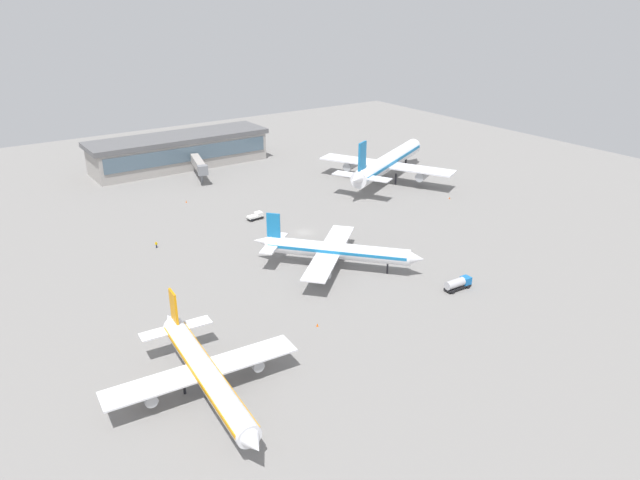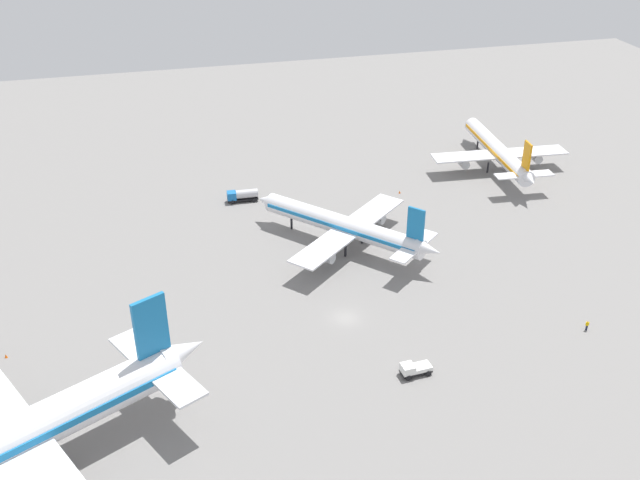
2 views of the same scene
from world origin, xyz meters
name	(u,v)px [view 1 (image 1 of 2)]	position (x,y,z in m)	size (l,w,h in m)	color
ground	(304,232)	(0.00, 0.00, 0.00)	(288.00, 288.00, 0.00)	gray
terminal_building	(180,150)	(1.86, -77.94, 5.72)	(63.14, 17.94, 11.23)	#9E9993
airplane_at_gate	(335,250)	(5.92, 21.88, 4.34)	(29.55, 31.90, 11.93)	white
airplane_taxiing	(388,162)	(-47.89, -22.77, 6.28)	(52.45, 43.68, 17.27)	white
airplane_distant	(205,372)	(49.11, 47.59, 4.26)	(30.97, 38.55, 11.72)	white
pushback_tractor	(256,216)	(5.66, -15.54, 0.97)	(4.54, 2.51, 1.90)	black
fuel_truck	(458,283)	(-9.24, 44.98, 1.39)	(6.36, 2.37, 2.50)	black
ground_crew_worker	(156,245)	(35.17, -12.18, 0.85)	(0.58, 0.42, 1.67)	#1E2338
jet_bridge	(199,165)	(2.93, -58.85, 5.13)	(7.26, 18.13, 6.74)	#9E9993
safety_cone_near_gate	(317,325)	(23.48, 40.50, 0.30)	(0.44, 0.44, 0.60)	#EA590C
safety_cone_mid_apron	(186,202)	(15.94, -39.58, 0.30)	(0.44, 0.44, 0.60)	#EA590C
safety_cone_far_side	(449,198)	(-50.86, 2.61, 0.30)	(0.44, 0.44, 0.60)	#EA590C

